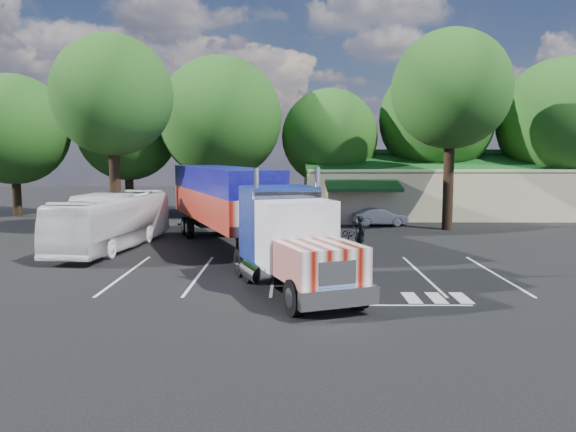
{
  "coord_description": "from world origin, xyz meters",
  "views": [
    {
      "loc": [
        0.72,
        -29.82,
        5.18
      ],
      "look_at": [
        0.6,
        -1.17,
        2.0
      ],
      "focal_mm": 35.0,
      "sensor_mm": 36.0,
      "label": 1
    }
  ],
  "objects_px": {
    "tour_bus": "(113,221)",
    "silver_sedan": "(380,217)",
    "bicycle": "(352,234)",
    "woman": "(361,233)",
    "semi_truck": "(236,204)"
  },
  "relations": [
    {
      "from": "woman",
      "to": "silver_sedan",
      "type": "bearing_deg",
      "value": -28.08
    },
    {
      "from": "tour_bus",
      "to": "silver_sedan",
      "type": "xyz_separation_m",
      "value": [
        16.21,
        9.92,
        -0.89
      ]
    },
    {
      "from": "woman",
      "to": "tour_bus",
      "type": "bearing_deg",
      "value": 73.92
    },
    {
      "from": "bicycle",
      "to": "silver_sedan",
      "type": "height_order",
      "value": "silver_sedan"
    },
    {
      "from": "tour_bus",
      "to": "silver_sedan",
      "type": "height_order",
      "value": "tour_bus"
    },
    {
      "from": "tour_bus",
      "to": "bicycle",
      "type": "bearing_deg",
      "value": 15.87
    },
    {
      "from": "woman",
      "to": "tour_bus",
      "type": "distance_m",
      "value": 13.53
    },
    {
      "from": "silver_sedan",
      "to": "semi_truck",
      "type": "bearing_deg",
      "value": 136.63
    },
    {
      "from": "semi_truck",
      "to": "silver_sedan",
      "type": "bearing_deg",
      "value": 31.15
    },
    {
      "from": "bicycle",
      "to": "tour_bus",
      "type": "relative_size",
      "value": 0.17
    },
    {
      "from": "silver_sedan",
      "to": "tour_bus",
      "type": "bearing_deg",
      "value": 115.98
    },
    {
      "from": "semi_truck",
      "to": "woman",
      "type": "distance_m",
      "value": 6.93
    },
    {
      "from": "semi_truck",
      "to": "silver_sedan",
      "type": "relative_size",
      "value": 5.63
    },
    {
      "from": "bicycle",
      "to": "silver_sedan",
      "type": "xyz_separation_m",
      "value": [
        2.87,
        7.83,
        0.13
      ]
    },
    {
      "from": "bicycle",
      "to": "tour_bus",
      "type": "bearing_deg",
      "value": 158.67
    }
  ]
}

